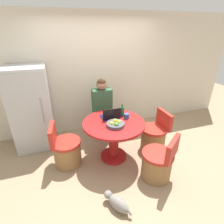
{
  "coord_description": "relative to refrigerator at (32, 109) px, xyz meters",
  "views": [
    {
      "loc": [
        -0.92,
        -2.35,
        2.26
      ],
      "look_at": [
        -0.06,
        0.29,
        0.92
      ],
      "focal_mm": 28.0,
      "sensor_mm": 36.0,
      "label": 1
    }
  ],
  "objects": [
    {
      "name": "laptop",
      "position": [
        1.39,
        -0.74,
        -0.01
      ],
      "size": [
        0.33,
        0.23,
        0.21
      ],
      "rotation": [
        0.0,
        0.0,
        3.14
      ],
      "color": "#141947",
      "rests_on": "dining_table"
    },
    {
      "name": "ground_plane",
      "position": [
        1.45,
        -1.09,
        -0.83
      ],
      "size": [
        12.0,
        12.0,
        0.0
      ],
      "primitive_type": "plane",
      "color": "#9E8466"
    },
    {
      "name": "fruit_bowl",
      "position": [
        1.38,
        -1.04,
        -0.02
      ],
      "size": [
        0.31,
        0.31,
        0.1
      ],
      "color": "#4C4C56",
      "rests_on": "dining_table"
    },
    {
      "name": "chair_left_side",
      "position": [
        0.53,
        -0.81,
        -0.55
      ],
      "size": [
        0.52,
        0.51,
        0.81
      ],
      "rotation": [
        0.0,
        0.0,
        1.46
      ],
      "color": "olive",
      "rests_on": "ground_plane"
    },
    {
      "name": "bottle",
      "position": [
        1.63,
        -0.71,
        0.03
      ],
      "size": [
        0.08,
        0.08,
        0.23
      ],
      "color": "#23602D",
      "rests_on": "dining_table"
    },
    {
      "name": "person_seated",
      "position": [
        1.38,
        -0.13,
        -0.07
      ],
      "size": [
        0.4,
        0.37,
        1.36
      ],
      "rotation": [
        0.0,
        0.0,
        3.14
      ],
      "color": "#2D2D38",
      "rests_on": "ground_plane"
    },
    {
      "name": "cat",
      "position": [
        1.1,
        -1.94,
        -0.73
      ],
      "size": [
        0.31,
        0.42,
        0.19
      ],
      "rotation": [
        0.0,
        0.0,
        2.13
      ],
      "color": "gray",
      "rests_on": "ground_plane"
    },
    {
      "name": "refrigerator",
      "position": [
        0.0,
        0.0,
        0.0
      ],
      "size": [
        0.74,
        0.7,
        1.65
      ],
      "color": "silver",
      "rests_on": "ground_plane"
    },
    {
      "name": "coffee_cup",
      "position": [
        1.66,
        -0.84,
        -0.01
      ],
      "size": [
        0.09,
        0.09,
        0.09
      ],
      "color": "#2D4C84",
      "rests_on": "dining_table"
    },
    {
      "name": "chair_near_right_corner",
      "position": [
        1.92,
        -1.6,
        -0.55
      ],
      "size": [
        0.58,
        0.58,
        0.81
      ],
      "rotation": [
        0.0,
        0.0,
        -2.5
      ],
      "color": "olive",
      "rests_on": "ground_plane"
    },
    {
      "name": "wall_back",
      "position": [
        1.45,
        0.39,
        0.47
      ],
      "size": [
        7.0,
        0.06,
        2.6
      ],
      "color": "beige",
      "rests_on": "ground_plane"
    },
    {
      "name": "chair_right_side",
      "position": [
        2.26,
        -0.89,
        -0.55
      ],
      "size": [
        0.51,
        0.51,
        0.81
      ],
      "rotation": [
        0.0,
        0.0,
        -1.56
      ],
      "color": "olive",
      "rests_on": "ground_plane"
    },
    {
      "name": "dining_table",
      "position": [
        1.39,
        -0.9,
        -0.28
      ],
      "size": [
        1.1,
        1.1,
        0.77
      ],
      "color": "maroon",
      "rests_on": "ground_plane"
    }
  ]
}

